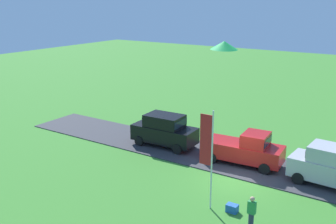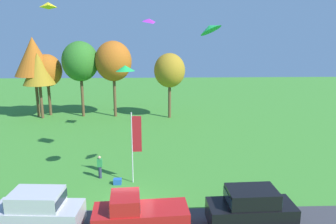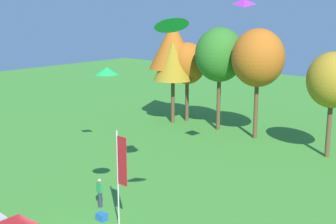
{
  "view_description": "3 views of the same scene",
  "coord_description": "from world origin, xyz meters",
  "px_view_note": "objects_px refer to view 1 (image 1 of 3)",
  "views": [
    {
      "loc": [
        -8.1,
        19.81,
        10.11
      ],
      "look_at": [
        1.86,
        4.56,
        4.88
      ],
      "focal_mm": 42.0,
      "sensor_mm": 36.0,
      "label": 1
    },
    {
      "loc": [
        1.51,
        -17.7,
        10.35
      ],
      "look_at": [
        2.36,
        6.43,
        4.51
      ],
      "focal_mm": 35.0,
      "sensor_mm": 36.0,
      "label": 2
    },
    {
      "loc": [
        16.82,
        -11.28,
        11.2
      ],
      "look_at": [
        1.05,
        6.3,
        5.86
      ],
      "focal_mm": 50.0,
      "sensor_mm": 36.0,
      "label": 3
    }
  ],
  "objects_px": {
    "car_suv_near_entrance": "(333,165)",
    "flag_banner": "(208,147)",
    "cooler_box": "(232,208)",
    "kite_delta_topmost": "(224,45)",
    "car_pickup_by_flagpole": "(246,148)",
    "person_on_lawn": "(251,214)",
    "car_suv_mid_row": "(164,129)"
  },
  "relations": [
    {
      "from": "cooler_box",
      "to": "kite_delta_topmost",
      "type": "xyz_separation_m",
      "value": [
        0.78,
        -0.02,
        7.93
      ]
    },
    {
      "from": "car_suv_near_entrance",
      "to": "car_suv_mid_row",
      "type": "height_order",
      "value": "same"
    },
    {
      "from": "cooler_box",
      "to": "kite_delta_topmost",
      "type": "relative_size",
      "value": 0.45
    },
    {
      "from": "car_pickup_by_flagpole",
      "to": "flag_banner",
      "type": "bearing_deg",
      "value": 93.96
    },
    {
      "from": "flag_banner",
      "to": "cooler_box",
      "type": "distance_m",
      "value": 3.32
    },
    {
      "from": "car_pickup_by_flagpole",
      "to": "flag_banner",
      "type": "relative_size",
      "value": 1.0
    },
    {
      "from": "car_pickup_by_flagpole",
      "to": "cooler_box",
      "type": "relative_size",
      "value": 9.15
    },
    {
      "from": "kite_delta_topmost",
      "to": "car_suv_mid_row",
      "type": "bearing_deg",
      "value": -38.93
    },
    {
      "from": "flag_banner",
      "to": "cooler_box",
      "type": "bearing_deg",
      "value": -168.15
    },
    {
      "from": "car_pickup_by_flagpole",
      "to": "car_suv_mid_row",
      "type": "height_order",
      "value": "car_suv_mid_row"
    },
    {
      "from": "car_pickup_by_flagpole",
      "to": "person_on_lawn",
      "type": "bearing_deg",
      "value": 114.39
    },
    {
      "from": "car_pickup_by_flagpole",
      "to": "person_on_lawn",
      "type": "distance_m",
      "value": 7.51
    },
    {
      "from": "car_suv_near_entrance",
      "to": "cooler_box",
      "type": "bearing_deg",
      "value": 57.74
    },
    {
      "from": "person_on_lawn",
      "to": "kite_delta_topmost",
      "type": "height_order",
      "value": "kite_delta_topmost"
    },
    {
      "from": "car_pickup_by_flagpole",
      "to": "cooler_box",
      "type": "height_order",
      "value": "car_pickup_by_flagpole"
    },
    {
      "from": "car_pickup_by_flagpole",
      "to": "kite_delta_topmost",
      "type": "distance_m",
      "value": 9.14
    },
    {
      "from": "car_pickup_by_flagpole",
      "to": "person_on_lawn",
      "type": "relative_size",
      "value": 3.0
    },
    {
      "from": "person_on_lawn",
      "to": "cooler_box",
      "type": "xyz_separation_m",
      "value": [
        1.38,
        -1.06,
        -0.68
      ]
    },
    {
      "from": "person_on_lawn",
      "to": "cooler_box",
      "type": "height_order",
      "value": "person_on_lawn"
    },
    {
      "from": "car_suv_mid_row",
      "to": "person_on_lawn",
      "type": "distance_m",
      "value": 11.39
    },
    {
      "from": "car_pickup_by_flagpole",
      "to": "car_suv_mid_row",
      "type": "distance_m",
      "value": 6.08
    },
    {
      "from": "car_suv_near_entrance",
      "to": "car_pickup_by_flagpole",
      "type": "xyz_separation_m",
      "value": [
        5.23,
        -0.22,
        -0.19
      ]
    },
    {
      "from": "car_suv_mid_row",
      "to": "kite_delta_topmost",
      "type": "distance_m",
      "value": 11.32
    },
    {
      "from": "car_suv_mid_row",
      "to": "person_on_lawn",
      "type": "relative_size",
      "value": 2.73
    },
    {
      "from": "car_pickup_by_flagpole",
      "to": "kite_delta_topmost",
      "type": "bearing_deg",
      "value": 99.24
    },
    {
      "from": "car_suv_near_entrance",
      "to": "kite_delta_topmost",
      "type": "relative_size",
      "value": 3.79
    },
    {
      "from": "flag_banner",
      "to": "car_suv_near_entrance",
      "type": "bearing_deg",
      "value": -129.51
    },
    {
      "from": "flag_banner",
      "to": "kite_delta_topmost",
      "type": "relative_size",
      "value": 4.11
    },
    {
      "from": "car_suv_near_entrance",
      "to": "flag_banner",
      "type": "bearing_deg",
      "value": 50.49
    },
    {
      "from": "car_suv_mid_row",
      "to": "cooler_box",
      "type": "relative_size",
      "value": 8.33
    },
    {
      "from": "person_on_lawn",
      "to": "kite_delta_topmost",
      "type": "distance_m",
      "value": 7.65
    },
    {
      "from": "cooler_box",
      "to": "person_on_lawn",
      "type": "bearing_deg",
      "value": 142.5
    }
  ]
}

